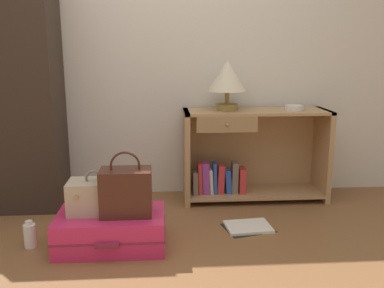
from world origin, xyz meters
TOP-DOWN VIEW (x-y plane):
  - ground_plane at (0.00, 0.00)m, footprint 9.00×9.00m
  - back_wall at (0.00, 1.50)m, footprint 6.40×0.10m
  - bookshelf at (0.73, 1.25)m, footprint 1.16×0.39m
  - table_lamp at (0.54, 1.24)m, footprint 0.30×0.30m
  - bowl at (1.07, 1.20)m, footprint 0.15×0.15m
  - suitcase_large at (-0.30, 0.43)m, footprint 0.67×0.45m
  - train_case at (-0.40, 0.46)m, footprint 0.32×0.22m
  - handbag at (-0.20, 0.41)m, footprint 0.31×0.20m
  - bottle at (-0.81, 0.45)m, footprint 0.07×0.07m
  - open_book_on_floor at (0.61, 0.64)m, footprint 0.37×0.32m

SIDE VIEW (x-z plane):
  - ground_plane at x=0.00m, z-range 0.00..0.00m
  - open_book_on_floor at x=0.61m, z-range 0.00..0.02m
  - bottle at x=-0.81m, z-range -0.01..0.17m
  - suitcase_large at x=-0.30m, z-range 0.00..0.22m
  - train_case at x=-0.40m, z-range 0.18..0.46m
  - bookshelf at x=0.73m, z-range -0.01..0.73m
  - handbag at x=-0.20m, z-range 0.16..0.56m
  - bowl at x=1.07m, z-range 0.74..0.78m
  - table_lamp at x=0.54m, z-range 0.80..1.19m
  - back_wall at x=0.00m, z-range 0.00..2.60m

